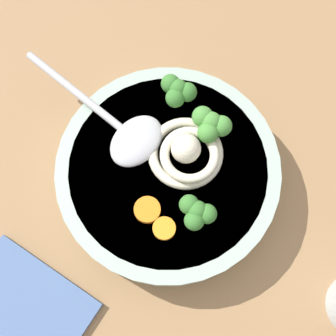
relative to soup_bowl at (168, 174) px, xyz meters
The scene contains 10 objects.
table_slab 5.99cm from the soup_bowl, 161.01° to the right, with size 132.51×132.51×4.12cm, color #936D47.
soup_bowl is the anchor object (origin of this frame).
noodle_pile 4.00cm from the soup_bowl, 51.70° to the left, with size 8.18×8.02×3.29cm.
soup_spoon 6.14cm from the soup_bowl, 156.95° to the left, with size 17.16×9.86×1.60cm.
broccoli_floret_beside_chili 8.57cm from the soup_bowl, 99.44° to the left, with size 3.78×3.25×2.99cm.
broccoli_floret_front 6.83cm from the soup_bowl, 44.38° to the right, with size 3.65×3.14×2.89cm.
broccoli_floret_beside_noodles 7.06cm from the soup_bowl, 59.26° to the left, with size 4.08×3.51×3.22cm.
carrot_slice_near_spoon 5.40cm from the soup_bowl, 97.84° to the right, with size 2.53×2.53×0.78cm, color orange.
carrot_slice_left 6.59cm from the soup_bowl, 76.59° to the right, with size 2.17×2.17×0.73cm, color orange.
folded_napkin 21.42cm from the soup_bowl, 119.03° to the right, with size 12.58×13.04×0.80cm, color #4C6693.
Camera 1 is at (7.25, -10.47, 49.52)cm, focal length 46.30 mm.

